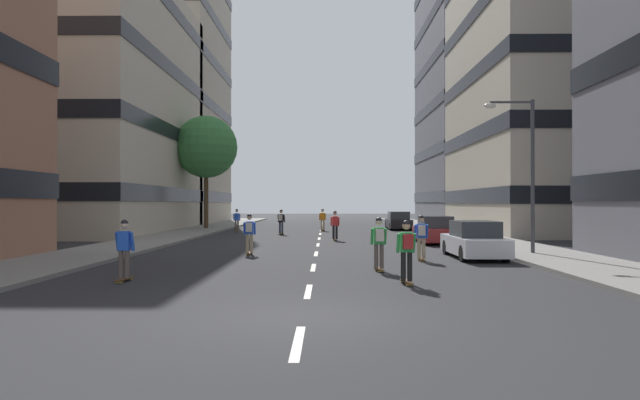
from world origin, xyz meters
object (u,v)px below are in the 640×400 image
object	(u,v)px
skater_1	(421,235)
skater_4	(124,247)
skater_3	(237,219)
skater_7	(281,220)
skater_2	(323,219)
skater_0	(249,231)
skater_5	(379,240)
parked_car_mid	(474,241)
parked_car_near	(398,221)
parked_car_far	(435,231)
streetlamp_right	(524,159)
skater_8	(407,248)
street_tree_near	(206,147)
skater_6	(335,224)

from	to	relation	value
skater_1	skater_4	bearing A→B (deg)	-149.67
skater_3	skater_7	size ratio (longest dim) A/B	1.00
skater_2	skater_0	bearing A→B (deg)	-98.89
skater_0	skater_1	size ratio (longest dim) A/B	1.00
skater_2	skater_7	xyz separation A→B (m)	(-2.91, -4.77, 0.03)
skater_4	skater_5	distance (m)	7.91
skater_2	skater_5	distance (m)	25.07
skater_4	skater_5	xyz separation A→B (m)	(7.52, 2.44, 0.03)
parked_car_mid	skater_7	distance (m)	18.50
parked_car_near	skater_4	world-z (taller)	skater_4
skater_4	skater_3	bearing A→B (deg)	92.50
parked_car_mid	skater_2	bearing A→B (deg)	106.95
parked_car_far	skater_2	world-z (taller)	skater_2
parked_car_near	skater_1	distance (m)	24.24
parked_car_far	streetlamp_right	size ratio (longest dim) A/B	0.68
parked_car_far	skater_5	distance (m)	12.85
skater_4	skater_8	world-z (taller)	same
skater_8	skater_1	bearing A→B (deg)	76.25
skater_5	skater_4	bearing A→B (deg)	-162.05
parked_car_near	skater_4	xyz separation A→B (m)	(-11.81, -29.67, 0.29)
parked_car_far	skater_7	distance (m)	12.31
parked_car_mid	skater_0	size ratio (longest dim) A/B	2.47
skater_3	skater_8	bearing A→B (deg)	-70.87
streetlamp_right	skater_4	world-z (taller)	streetlamp_right
parked_car_near	skater_7	size ratio (longest dim) A/B	2.47
parked_car_far	skater_8	size ratio (longest dim) A/B	2.47
skater_2	skater_3	world-z (taller)	same
skater_4	skater_7	xyz separation A→B (m)	(2.56, 22.65, 0.03)
parked_car_mid	skater_5	bearing A→B (deg)	-135.57
skater_1	skater_8	bearing A→B (deg)	-103.75
parked_car_mid	skater_0	xyz separation A→B (m)	(-9.38, 1.34, 0.32)
skater_5	parked_car_far	bearing A→B (deg)	70.50
skater_2	skater_5	bearing A→B (deg)	-85.31
parked_car_near	skater_7	bearing A→B (deg)	-142.83
skater_4	skater_5	world-z (taller)	same
parked_car_mid	skater_8	bearing A→B (deg)	-118.28
skater_0	skater_7	size ratio (longest dim) A/B	1.00
street_tree_near	skater_8	world-z (taller)	street_tree_near
street_tree_near	streetlamp_right	bearing A→B (deg)	-49.66
streetlamp_right	street_tree_near	bearing A→B (deg)	130.34
skater_8	skater_5	bearing A→B (deg)	99.52
parked_car_near	skater_7	distance (m)	11.61
streetlamp_right	skater_1	world-z (taller)	streetlamp_right
skater_6	street_tree_near	bearing A→B (deg)	129.91
skater_2	skater_4	distance (m)	27.97
street_tree_near	skater_0	size ratio (longest dim) A/B	5.28
skater_3	skater_6	xyz separation A→B (m)	(7.43, -9.21, 0.00)
skater_3	skater_6	world-z (taller)	same
skater_6	skater_4	bearing A→B (deg)	-110.66
street_tree_near	skater_1	bearing A→B (deg)	-60.00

